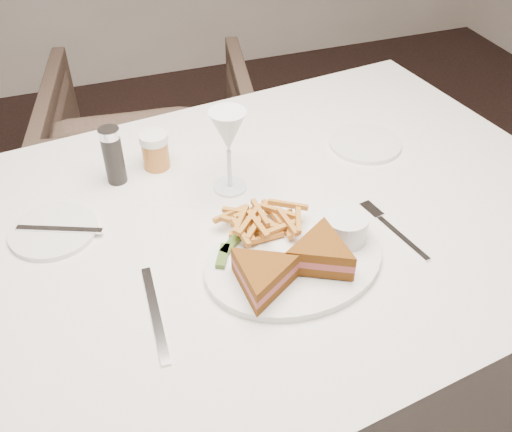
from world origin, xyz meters
name	(u,v)px	position (x,y,z in m)	size (l,w,h in m)	color
table	(249,343)	(0.22, 0.28, 0.38)	(1.35, 0.90, 0.75)	silver
chair_far	(155,150)	(0.19, 1.20, 0.35)	(0.67, 0.63, 0.69)	#48362C
table_setting	(261,218)	(0.23, 0.23, 0.79)	(0.84, 0.57, 0.18)	white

